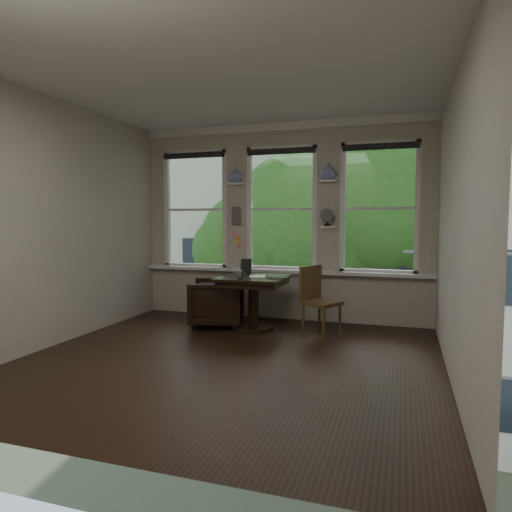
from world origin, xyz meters
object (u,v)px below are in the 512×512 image
(armchair_left, at_px, (216,303))
(side_chair_right, at_px, (322,302))
(mug, at_px, (239,273))
(laptop, at_px, (275,278))
(table, at_px, (254,303))

(armchair_left, height_order, side_chair_right, side_chair_right)
(side_chair_right, relative_size, mug, 9.30)
(armchair_left, bearing_deg, laptop, 63.20)
(armchair_left, xyz_separation_m, laptop, (0.93, -0.18, 0.42))
(laptop, height_order, mug, mug)
(table, relative_size, laptop, 2.96)
(mug, bearing_deg, armchair_left, 162.55)
(armchair_left, bearing_deg, table, 69.50)
(table, bearing_deg, side_chair_right, -5.08)
(armchair_left, distance_m, laptop, 1.03)
(armchair_left, bearing_deg, mug, 56.97)
(armchair_left, distance_m, side_chair_right, 1.56)
(side_chair_right, bearing_deg, laptop, 122.70)
(laptop, bearing_deg, table, 173.94)
(table, height_order, armchair_left, table)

